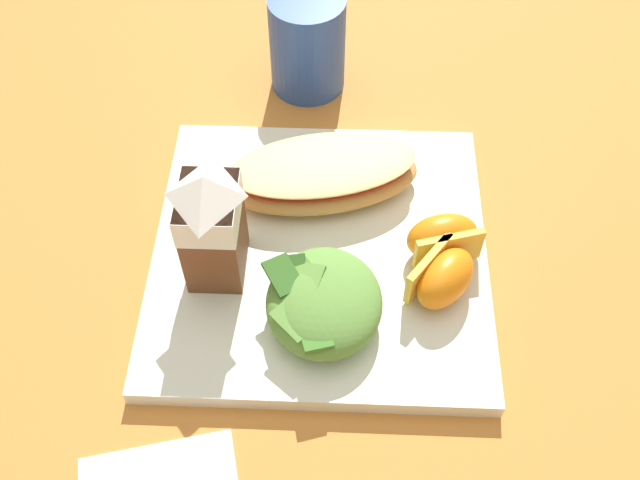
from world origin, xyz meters
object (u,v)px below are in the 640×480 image
object	(u,v)px
green_salad_pile	(323,302)
orange_wedge_front	(443,277)
orange_wedge_middle	(443,235)
drinking_blue_cup	(307,43)
cheesy_pizza_bread	(326,175)
milk_carton	(211,221)
white_plate	(320,253)

from	to	relation	value
green_salad_pile	orange_wedge_front	bearing A→B (deg)	-74.23
orange_wedge_middle	drinking_blue_cup	world-z (taller)	drinking_blue_cup
cheesy_pizza_bread	milk_carton	distance (m)	0.13
orange_wedge_front	drinking_blue_cup	xyz separation A→B (m)	(0.26, 0.12, 0.01)
white_plate	cheesy_pizza_bread	world-z (taller)	cheesy_pizza_bread
milk_carton	orange_wedge_front	bearing A→B (deg)	-95.80
drinking_blue_cup	orange_wedge_middle	bearing A→B (deg)	-151.28
cheesy_pizza_bread	green_salad_pile	distance (m)	0.13
white_plate	milk_carton	size ratio (longest dim) A/B	2.55
green_salad_pile	orange_wedge_middle	size ratio (longest dim) A/B	1.49
white_plate	orange_wedge_front	bearing A→B (deg)	-112.12
cheesy_pizza_bread	orange_wedge_front	distance (m)	0.14
orange_wedge_middle	milk_carton	bearing A→B (deg)	97.09
white_plate	orange_wedge_front	size ratio (longest dim) A/B	4.02
drinking_blue_cup	white_plate	bearing A→B (deg)	-174.58
green_salad_pile	orange_wedge_front	xyz separation A→B (m)	(0.03, -0.09, -0.00)
white_plate	milk_carton	world-z (taller)	milk_carton
cheesy_pizza_bread	milk_carton	xyz separation A→B (m)	(-0.09, 0.09, 0.04)
orange_wedge_middle	drinking_blue_cup	distance (m)	0.25
green_salad_pile	drinking_blue_cup	distance (m)	0.29
milk_carton	orange_wedge_front	size ratio (longest dim) A/B	1.58
green_salad_pile	milk_carton	size ratio (longest dim) A/B	0.91
cheesy_pizza_bread	orange_wedge_middle	distance (m)	0.12
milk_carton	drinking_blue_cup	xyz separation A→B (m)	(0.24, -0.06, -0.03)
cheesy_pizza_bread	green_salad_pile	size ratio (longest dim) A/B	1.82
cheesy_pizza_bread	green_salad_pile	xyz separation A→B (m)	(-0.13, -0.00, 0.00)
green_salad_pile	drinking_blue_cup	world-z (taller)	drinking_blue_cup
cheesy_pizza_bread	drinking_blue_cup	world-z (taller)	drinking_blue_cup
orange_wedge_front	orange_wedge_middle	distance (m)	0.04
green_salad_pile	cheesy_pizza_bread	bearing A→B (deg)	1.10
cheesy_pizza_bread	orange_wedge_middle	size ratio (longest dim) A/B	2.71
cheesy_pizza_bread	orange_wedge_middle	world-z (taller)	orange_wedge_middle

